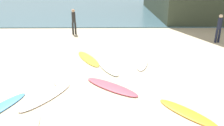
{
  "coord_description": "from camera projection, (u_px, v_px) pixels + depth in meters",
  "views": [
    {
      "loc": [
        -0.82,
        -4.36,
        3.72
      ],
      "look_at": [
        -0.7,
        4.87,
        0.3
      ],
      "focal_mm": 35.24,
      "sensor_mm": 36.0,
      "label": 1
    }
  ],
  "objects": [
    {
      "name": "surfboard_0",
      "position": [
        142.0,
        62.0,
        10.7
      ],
      "size": [
        0.98,
        2.31,
        0.08
      ],
      "primitive_type": "ellipsoid",
      "rotation": [
        0.0,
        0.0,
        2.94
      ],
      "color": "white",
      "rests_on": "ground_plane"
    },
    {
      "name": "surfboard_7",
      "position": [
        111.0,
        87.0,
        8.2
      ],
      "size": [
        2.18,
        1.98,
        0.08
      ],
      "primitive_type": "ellipsoid",
      "rotation": [
        0.0,
        0.0,
        4.01
      ],
      "color": "#DE4B5F",
      "rests_on": "ground_plane"
    },
    {
      "name": "ocean_water",
      "position": [
        114.0,
        5.0,
        37.51
      ],
      "size": [
        120.0,
        40.0,
        0.08
      ],
      "primitive_type": "cube",
      "color": "#426675",
      "rests_on": "ground_plane"
    },
    {
      "name": "surfboard_8",
      "position": [
        47.0,
        96.0,
        7.53
      ],
      "size": [
        1.65,
        2.29,
        0.08
      ],
      "primitive_type": "ellipsoid",
      "rotation": [
        0.0,
        0.0,
        -0.52
      ],
      "color": "white",
      "rests_on": "ground_plane"
    },
    {
      "name": "surfboard_1",
      "position": [
        187.0,
        113.0,
        6.58
      ],
      "size": [
        1.62,
        1.86,
        0.07
      ],
      "primitive_type": "ellipsoid",
      "rotation": [
        0.0,
        0.0,
        3.81
      ],
      "color": "orange",
      "rests_on": "ground_plane"
    },
    {
      "name": "beachgoer_near",
      "position": [
        219.0,
        27.0,
        13.97
      ],
      "size": [
        0.34,
        0.31,
        1.82
      ],
      "rotation": [
        0.0,
        0.0,
        0.1
      ],
      "color": "#191E33",
      "rests_on": "ground_plane"
    },
    {
      "name": "surfboard_6",
      "position": [
        108.0,
        68.0,
        9.94
      ],
      "size": [
        1.21,
        1.98,
        0.09
      ],
      "primitive_type": "ellipsoid",
      "rotation": [
        0.0,
        0.0,
        3.55
      ],
      "color": "silver",
      "rests_on": "ground_plane"
    },
    {
      "name": "beachgoer_mid",
      "position": [
        74.0,
        20.0,
        16.22
      ],
      "size": [
        0.38,
        0.38,
        1.87
      ],
      "rotation": [
        0.0,
        0.0,
        3.62
      ],
      "color": "black",
      "rests_on": "ground_plane"
    },
    {
      "name": "surfboard_3",
      "position": [
        58.0,
        77.0,
        9.05
      ],
      "size": [
        1.19,
        2.17,
        0.06
      ],
      "primitive_type": "ellipsoid",
      "rotation": [
        0.0,
        0.0,
        3.49
      ],
      "color": "white",
      "rests_on": "ground_plane"
    },
    {
      "name": "surfboard_5",
      "position": [
        88.0,
        58.0,
        11.22
      ],
      "size": [
        1.62,
        2.6,
        0.07
      ],
      "primitive_type": "ellipsoid",
      "rotation": [
        0.0,
        0.0,
        0.43
      ],
      "color": "yellow",
      "rests_on": "ground_plane"
    }
  ]
}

